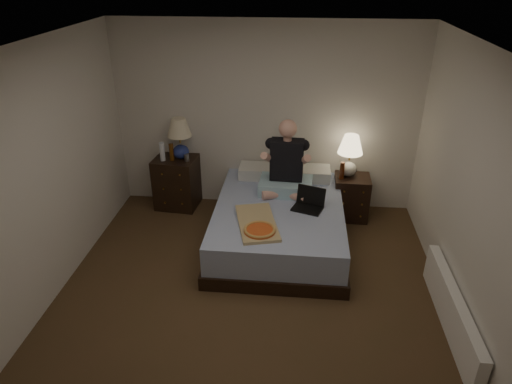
# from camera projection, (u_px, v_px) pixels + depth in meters

# --- Properties ---
(floor) EXTENTS (4.00, 4.50, 0.00)m
(floor) POSITION_uv_depth(u_px,v_px,m) (248.00, 308.00, 4.58)
(floor) COLOR #523923
(floor) RESTS_ON ground
(ceiling) EXTENTS (4.00, 4.50, 0.00)m
(ceiling) POSITION_uv_depth(u_px,v_px,m) (245.00, 52.00, 3.44)
(ceiling) COLOR white
(ceiling) RESTS_ON ground
(wall_back) EXTENTS (4.00, 0.00, 2.50)m
(wall_back) POSITION_uv_depth(u_px,v_px,m) (266.00, 118.00, 6.00)
(wall_back) COLOR silver
(wall_back) RESTS_ON ground
(wall_left) EXTENTS (0.00, 4.50, 2.50)m
(wall_left) POSITION_uv_depth(u_px,v_px,m) (30.00, 189.00, 4.18)
(wall_left) COLOR silver
(wall_left) RESTS_ON ground
(wall_right) EXTENTS (0.00, 4.50, 2.50)m
(wall_right) POSITION_uv_depth(u_px,v_px,m) (482.00, 209.00, 3.84)
(wall_right) COLOR silver
(wall_right) RESTS_ON ground
(bed) EXTENTS (1.52, 2.02, 0.50)m
(bed) POSITION_uv_depth(u_px,v_px,m) (279.00, 224.00, 5.55)
(bed) COLOR #5771AF
(bed) RESTS_ON floor
(nightstand_left) EXTENTS (0.60, 0.55, 0.72)m
(nightstand_left) POSITION_uv_depth(u_px,v_px,m) (177.00, 182.00, 6.33)
(nightstand_left) COLOR black
(nightstand_left) RESTS_ON floor
(nightstand_right) EXTENTS (0.46, 0.42, 0.59)m
(nightstand_right) POSITION_uv_depth(u_px,v_px,m) (351.00, 197.00, 6.06)
(nightstand_right) COLOR black
(nightstand_right) RESTS_ON floor
(lamp_left) EXTENTS (0.37, 0.37, 0.56)m
(lamp_left) POSITION_uv_depth(u_px,v_px,m) (180.00, 139.00, 6.03)
(lamp_left) COLOR navy
(lamp_left) RESTS_ON nightstand_left
(lamp_right) EXTENTS (0.35, 0.35, 0.56)m
(lamp_right) POSITION_uv_depth(u_px,v_px,m) (350.00, 156.00, 5.85)
(lamp_right) COLOR #98968F
(lamp_right) RESTS_ON nightstand_right
(water_bottle) EXTENTS (0.07, 0.07, 0.25)m
(water_bottle) POSITION_uv_depth(u_px,v_px,m) (162.00, 152.00, 6.04)
(water_bottle) COLOR white
(water_bottle) RESTS_ON nightstand_left
(soda_can) EXTENTS (0.07, 0.07, 0.10)m
(soda_can) POSITION_uv_depth(u_px,v_px,m) (187.00, 157.00, 6.06)
(soda_can) COLOR #9D9D99
(soda_can) RESTS_ON nightstand_left
(beer_bottle_left) EXTENTS (0.06, 0.06, 0.23)m
(beer_bottle_left) POSITION_uv_depth(u_px,v_px,m) (172.00, 152.00, 6.05)
(beer_bottle_left) COLOR #59300C
(beer_bottle_left) RESTS_ON nightstand_left
(beer_bottle_right) EXTENTS (0.06, 0.06, 0.23)m
(beer_bottle_right) POSITION_uv_depth(u_px,v_px,m) (342.00, 171.00, 5.84)
(beer_bottle_right) COLOR #501F0B
(beer_bottle_right) RESTS_ON nightstand_right
(person) EXTENTS (0.69, 0.55, 0.93)m
(person) POSITION_uv_depth(u_px,v_px,m) (287.00, 158.00, 5.54)
(person) COLOR black
(person) RESTS_ON bed
(laptop) EXTENTS (0.41, 0.38, 0.24)m
(laptop) POSITION_uv_depth(u_px,v_px,m) (308.00, 200.00, 5.29)
(laptop) COLOR black
(laptop) RESTS_ON bed
(pizza_box) EXTENTS (0.57, 0.83, 0.08)m
(pizza_box) POSITION_uv_depth(u_px,v_px,m) (260.00, 231.00, 4.86)
(pizza_box) COLOR tan
(pizza_box) RESTS_ON bed
(radiator) EXTENTS (0.10, 1.60, 0.40)m
(radiator) POSITION_uv_depth(u_px,v_px,m) (452.00, 311.00, 4.25)
(radiator) COLOR white
(radiator) RESTS_ON floor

